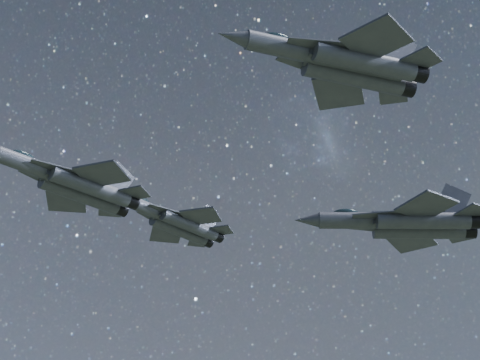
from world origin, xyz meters
name	(u,v)px	position (x,y,z in m)	size (l,w,h in m)	color
jet_lead	(73,183)	(-10.36, 6.63, 145.67)	(16.59, 11.18, 4.18)	#343741
jet_left	(176,222)	(3.06, 17.80, 149.80)	(15.53, 10.32, 3.95)	#343741
jet_right	(343,63)	(7.29, -12.31, 150.95)	(18.64, 13.13, 4.71)	#343741
jet_slot	(405,223)	(24.05, 4.90, 147.69)	(19.89, 13.15, 5.08)	#343741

